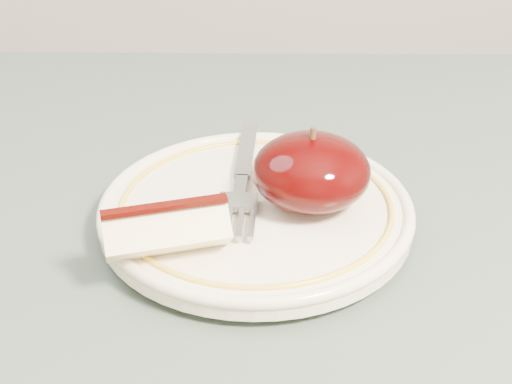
{
  "coord_description": "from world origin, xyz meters",
  "views": [
    {
      "loc": [
        0.1,
        -0.32,
        1.03
      ],
      "look_at": [
        0.09,
        0.1,
        0.78
      ],
      "focal_mm": 50.0,
      "sensor_mm": 36.0,
      "label": 1
    }
  ],
  "objects": [
    {
      "name": "fork",
      "position": [
        0.08,
        0.13,
        0.77
      ],
      "size": [
        0.03,
        0.17,
        0.0
      ],
      "rotation": [
        0.0,
        0.0,
        1.52
      ],
      "color": "gray",
      "rests_on": "plate"
    },
    {
      "name": "plate",
      "position": [
        0.09,
        0.1,
        0.76
      ],
      "size": [
        0.22,
        0.22,
        0.02
      ],
      "color": "#F1E4CA",
      "rests_on": "table"
    },
    {
      "name": "apple_wedge",
      "position": [
        0.04,
        0.04,
        0.79
      ],
      "size": [
        0.08,
        0.05,
        0.04
      ],
      "rotation": [
        0.0,
        0.0,
        0.28
      ],
      "color": "beige",
      "rests_on": "plate"
    },
    {
      "name": "apple_half",
      "position": [
        0.13,
        0.1,
        0.79
      ],
      "size": [
        0.08,
        0.08,
        0.06
      ],
      "color": "black",
      "rests_on": "plate"
    }
  ]
}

